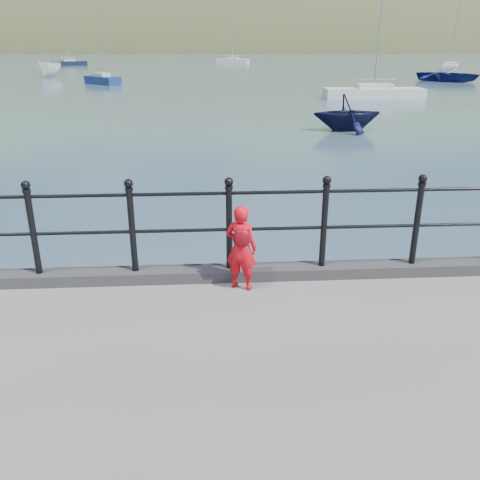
{
  "coord_description": "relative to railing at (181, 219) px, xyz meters",
  "views": [
    {
      "loc": [
        0.36,
        -6.1,
        3.89
      ],
      "look_at": [
        0.73,
        -0.2,
        1.55
      ],
      "focal_mm": 38.0,
      "sensor_mm": 36.0,
      "label": 1
    }
  ],
  "objects": [
    {
      "name": "far_shore",
      "position": [
        38.34,
        239.56,
        -24.39
      ],
      "size": [
        830.0,
        200.0,
        156.0
      ],
      "color": "#333A21",
      "rests_on": "ground"
    },
    {
      "name": "sailboat_left",
      "position": [
        -21.37,
        81.04,
        -1.48
      ],
      "size": [
        5.42,
        4.35,
        7.75
      ],
      "rotation": [
        0.0,
        0.0,
        0.58
      ],
      "color": "black",
      "rests_on": "ground"
    },
    {
      "name": "railing",
      "position": [
        0.0,
        0.0,
        0.0
      ],
      "size": [
        18.11,
        0.11,
        1.2
      ],
      "color": "black",
      "rests_on": "kerb"
    },
    {
      "name": "sailboat_port",
      "position": [
        -9.31,
        44.3,
        -1.48
      ],
      "size": [
        3.87,
        4.06,
        6.43
      ],
      "rotation": [
        0.0,
        0.0,
        -0.83
      ],
      "color": "navy",
      "rests_on": "ground"
    },
    {
      "name": "kerb",
      "position": [
        -0.0,
        -0.0,
        -0.75
      ],
      "size": [
        60.0,
        0.3,
        0.15
      ],
      "primitive_type": "cube",
      "color": "#28282B",
      "rests_on": "quay"
    },
    {
      "name": "child",
      "position": [
        0.73,
        -0.28,
        -0.28
      ],
      "size": [
        0.46,
        0.4,
        1.08
      ],
      "rotation": [
        0.0,
        0.0,
        2.72
      ],
      "color": "red",
      "rests_on": "quay"
    },
    {
      "name": "ground",
      "position": [
        -0.0,
        0.15,
        -1.82
      ],
      "size": [
        600.0,
        600.0,
        0.0
      ],
      "primitive_type": "plane",
      "color": "#2D4251",
      "rests_on": "ground"
    },
    {
      "name": "launch_navy",
      "position": [
        6.71,
        17.17,
        -1.01
      ],
      "size": [
        3.3,
        2.91,
        1.63
      ],
      "primitive_type": "imported",
      "rotation": [
        0.0,
        0.0,
        1.65
      ],
      "color": "black",
      "rests_on": "ground"
    },
    {
      "name": "sailboat_near",
      "position": [
        12.16,
        30.54,
        -1.48
      ],
      "size": [
        6.98,
        2.07,
        9.44
      ],
      "rotation": [
        0.0,
        0.0,
        -0.02
      ],
      "color": "silver",
      "rests_on": "ground"
    },
    {
      "name": "sailboat_deep",
      "position": [
        5.11,
        89.36,
        -1.48
      ],
      "size": [
        6.0,
        3.67,
        8.59
      ],
      "rotation": [
        0.0,
        0.0,
        -0.36
      ],
      "color": "silver",
      "rests_on": "ground"
    },
    {
      "name": "launch_blue",
      "position": [
        24.41,
        45.52,
        -1.2
      ],
      "size": [
        7.34,
        7.33,
        1.25
      ],
      "primitive_type": "imported",
      "rotation": [
        0.0,
        0.0,
        0.79
      ],
      "color": "navy",
      "rests_on": "ground"
    },
    {
      "name": "launch_white",
      "position": [
        -16.93,
        54.34,
        -0.97
      ],
      "size": [
        2.55,
        4.66,
        1.7
      ],
      "primitive_type": "imported",
      "rotation": [
        0.0,
        0.0,
        -0.21
      ],
      "color": "white",
      "rests_on": "ground"
    },
    {
      "name": "sailboat_far",
      "position": [
        34.03,
        65.92,
        -1.48
      ],
      "size": [
        4.73,
        7.13,
        9.9
      ],
      "rotation": [
        0.0,
        0.0,
        1.13
      ],
      "color": "silver",
      "rests_on": "ground"
    }
  ]
}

